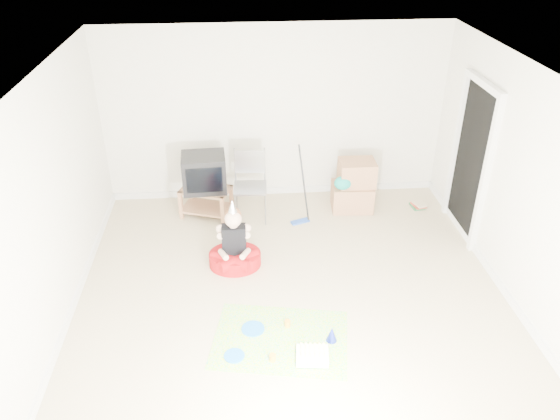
{
  "coord_description": "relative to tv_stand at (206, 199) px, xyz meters",
  "views": [
    {
      "loc": [
        -0.56,
        -5.06,
        4.07
      ],
      "look_at": [
        -0.1,
        0.4,
        0.9
      ],
      "focal_mm": 35.0,
      "sensor_mm": 36.0,
      "label": 1
    }
  ],
  "objects": [
    {
      "name": "ground",
      "position": [
        1.05,
        -1.9,
        -0.26
      ],
      "size": [
        5.0,
        5.0,
        0.0
      ],
      "primitive_type": "plane",
      "color": "#C3B18C",
      "rests_on": "ground"
    },
    {
      "name": "cardboard_boxes",
      "position": [
        2.16,
        0.03,
        0.1
      ],
      "size": [
        0.62,
        0.49,
        0.75
      ],
      "color": "#A67450",
      "rests_on": "ground"
    },
    {
      "name": "doorway_recess",
      "position": [
        3.53,
        -0.7,
        0.77
      ],
      "size": [
        0.02,
        0.9,
        2.05
      ],
      "primitive_type": "cube",
      "color": "black",
      "rests_on": "ground"
    },
    {
      "name": "seated_woman",
      "position": [
        0.39,
        -1.28,
        -0.05
      ],
      "size": [
        0.67,
        0.67,
        0.94
      ],
      "color": "#AC0F13",
      "rests_on": "ground"
    },
    {
      "name": "blue_plate_near",
      "position": [
        0.57,
        -2.5,
        -0.25
      ],
      "size": [
        0.26,
        0.26,
        0.01
      ],
      "primitive_type": "cylinder",
      "rotation": [
        0.0,
        0.0,
        -0.02
      ],
      "color": "blue",
      "rests_on": "party_mat"
    },
    {
      "name": "party_mat",
      "position": [
        0.85,
        -2.67,
        -0.26
      ],
      "size": [
        1.57,
        1.26,
        0.01
      ],
      "primitive_type": "cube",
      "rotation": [
        0.0,
        0.0,
        -0.19
      ],
      "color": "#FF3596",
      "rests_on": "ground"
    },
    {
      "name": "blue_plate_far",
      "position": [
        0.36,
        -2.88,
        -0.25
      ],
      "size": [
        0.26,
        0.26,
        0.01
      ],
      "primitive_type": "cylinder",
      "rotation": [
        0.0,
        0.0,
        0.24
      ],
      "color": "blue",
      "rests_on": "party_mat"
    },
    {
      "name": "folding_chair",
      "position": [
        0.64,
        -0.14,
        0.23
      ],
      "size": [
        0.48,
        0.46,
        1.02
      ],
      "color": "gray",
      "rests_on": "ground"
    },
    {
      "name": "birthday_cake",
      "position": [
        1.15,
        -2.99,
        -0.21
      ],
      "size": [
        0.35,
        0.29,
        0.15
      ],
      "color": "white",
      "rests_on": "party_mat"
    },
    {
      "name": "floor_mop",
      "position": [
        1.33,
        -0.32,
        0.0
      ],
      "size": [
        0.28,
        0.35,
        1.08
      ],
      "color": "blue",
      "rests_on": "ground"
    },
    {
      "name": "tv_stand",
      "position": [
        0.0,
        0.0,
        0.0
      ],
      "size": [
        0.8,
        0.64,
        0.43
      ],
      "color": "#996745",
      "rests_on": "ground"
    },
    {
      "name": "blue_party_hat",
      "position": [
        1.38,
        -2.73,
        -0.17
      ],
      "size": [
        0.16,
        0.16,
        0.17
      ],
      "primitive_type": "cone",
      "rotation": [
        0.0,
        0.0,
        -0.57
      ],
      "color": "#1926AF",
      "rests_on": "party_mat"
    },
    {
      "name": "book_pile",
      "position": [
        3.15,
        -0.02,
        -0.22
      ],
      "size": [
        0.21,
        0.24,
        0.07
      ],
      "color": "#246C3C",
      "rests_on": "ground"
    },
    {
      "name": "orange_cup_far",
      "position": [
        0.75,
        -2.96,
        -0.22
      ],
      "size": [
        0.07,
        0.07,
        0.07
      ],
      "primitive_type": "cylinder",
      "rotation": [
        0.0,
        0.0,
        0.12
      ],
      "color": "#FE9F1C",
      "rests_on": "party_mat"
    },
    {
      "name": "crt_tv",
      "position": [
        0.0,
        0.0,
        0.43
      ],
      "size": [
        0.63,
        0.53,
        0.52
      ],
      "primitive_type": "cube",
      "rotation": [
        0.0,
        0.0,
        0.05
      ],
      "color": "black",
      "rests_on": "tv_stand"
    },
    {
      "name": "orange_cup_near",
      "position": [
        0.95,
        -2.48,
        -0.22
      ],
      "size": [
        0.07,
        0.07,
        0.07
      ],
      "primitive_type": "cylinder",
      "rotation": [
        0.0,
        0.0,
        0.05
      ],
      "color": "#FE9F1C",
      "rests_on": "party_mat"
    }
  ]
}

